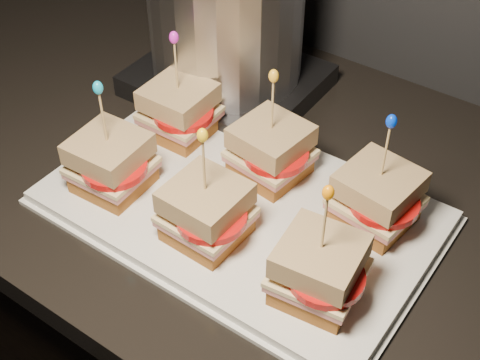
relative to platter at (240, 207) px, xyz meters
The scene contains 46 objects.
granite_slab 0.28m from the platter, 16.79° to the left, with size 2.62×0.64×0.04m, color black.
platter is the anchor object (origin of this frame).
platter_rim 0.01m from the platter, ahead, with size 0.47×0.30×0.01m, color silver.
sandwich_0_bread_bot 0.16m from the platter, 155.71° to the left, with size 0.08×0.08×0.02m, color brown.
sandwich_0_ham 0.17m from the platter, 155.71° to the left, with size 0.09×0.09×0.01m, color #B65C56.
sandwich_0_cheese 0.17m from the platter, 155.71° to the left, with size 0.09×0.09×0.01m, color beige.
sandwich_0_tomato 0.16m from the platter, 155.91° to the left, with size 0.08×0.08×0.01m, color red.
sandwich_0_bread_top 0.18m from the platter, 155.71° to the left, with size 0.08×0.08×0.03m, color #623114.
sandwich_0_pick 0.20m from the platter, 155.71° to the left, with size 0.00×0.00×0.09m, color tan.
sandwich_0_frill 0.23m from the platter, 155.71° to the left, with size 0.01×0.01×0.02m, color #CC1FBC.
sandwich_1_bread_bot 0.07m from the platter, 90.00° to the left, with size 0.08×0.08×0.02m, color brown.
sandwich_1_ham 0.08m from the platter, 90.00° to the left, with size 0.09×0.09×0.01m, color #B65C56.
sandwich_1_cheese 0.08m from the platter, 90.00° to the left, with size 0.09×0.09×0.01m, color beige.
sandwich_1_tomato 0.08m from the platter, 78.81° to the left, with size 0.08×0.08×0.01m, color red.
sandwich_1_bread_top 0.10m from the platter, 90.00° to the left, with size 0.08×0.08×0.03m, color #623114.
sandwich_1_pick 0.13m from the platter, 90.00° to the left, with size 0.00×0.00×0.09m, color tan.
sandwich_1_frill 0.17m from the platter, 90.00° to the left, with size 0.01×0.01×0.02m, color gold.
sandwich_2_bread_bot 0.16m from the platter, 24.29° to the left, with size 0.08×0.08×0.02m, color brown.
sandwich_2_ham 0.17m from the platter, 24.29° to the left, with size 0.09×0.09×0.01m, color #B65C56.
sandwich_2_cheese 0.17m from the platter, 24.29° to the left, with size 0.09×0.09×0.01m, color beige.
sandwich_2_tomato 0.18m from the platter, 20.80° to the left, with size 0.08×0.08×0.01m, color red.
sandwich_2_bread_top 0.18m from the platter, 24.29° to the left, with size 0.08×0.08×0.03m, color #623114.
sandwich_2_pick 0.20m from the platter, 24.29° to the left, with size 0.00×0.00×0.09m, color tan.
sandwich_2_frill 0.23m from the platter, 24.29° to the left, with size 0.01×0.01×0.02m, color #0330D8.
sandwich_3_bread_bot 0.16m from the platter, 155.71° to the right, with size 0.08×0.08×0.02m, color brown.
sandwich_3_ham 0.17m from the platter, 155.71° to the right, with size 0.09×0.09×0.01m, color #B65C56.
sandwich_3_cheese 0.17m from the platter, 155.71° to the right, with size 0.09×0.09×0.01m, color beige.
sandwich_3_tomato 0.16m from the platter, 151.83° to the right, with size 0.08×0.08×0.01m, color red.
sandwich_3_bread_top 0.18m from the platter, 155.71° to the right, with size 0.08×0.08×0.03m, color #623114.
sandwich_3_pick 0.20m from the platter, 155.71° to the right, with size 0.00×0.00×0.09m, color tan.
sandwich_3_frill 0.23m from the platter, 155.71° to the right, with size 0.01×0.01×0.02m, color #0F95BD.
sandwich_4_bread_bot 0.07m from the platter, 90.00° to the right, with size 0.08×0.08×0.02m, color brown.
sandwich_4_ham 0.08m from the platter, 90.00° to the right, with size 0.09×0.09×0.01m, color #B65C56.
sandwich_4_cheese 0.08m from the platter, 90.00° to the right, with size 0.09×0.09×0.01m, color beige.
sandwich_4_tomato 0.09m from the platter, 80.62° to the right, with size 0.08×0.08×0.01m, color red.
sandwich_4_bread_top 0.10m from the platter, 90.00° to the right, with size 0.08×0.08×0.03m, color #623114.
sandwich_4_pick 0.13m from the platter, 90.00° to the right, with size 0.00×0.00×0.09m, color tan.
sandwich_4_frill 0.17m from the platter, 90.00° to the right, with size 0.01×0.01×0.02m, color yellow.
sandwich_5_bread_bot 0.16m from the platter, 24.29° to the right, with size 0.08×0.08×0.02m, color brown.
sandwich_5_ham 0.17m from the platter, 24.29° to the right, with size 0.09×0.09×0.01m, color #B65C56.
sandwich_5_cheese 0.17m from the platter, 24.29° to the right, with size 0.09×0.09×0.01m, color beige.
sandwich_5_tomato 0.18m from the platter, 24.47° to the right, with size 0.08×0.08×0.01m, color red.
sandwich_5_bread_top 0.18m from the platter, 24.29° to the right, with size 0.08×0.08×0.03m, color #623114.
sandwich_5_pick 0.20m from the platter, 24.29° to the right, with size 0.00×0.00×0.09m, color tan.
sandwich_5_frill 0.23m from the platter, 24.29° to the right, with size 0.01×0.01×0.02m, color orange.
appliance_base 0.27m from the platter, 129.42° to the left, with size 0.27×0.22×0.03m, color #262628.
Camera 1 is at (-0.01, 1.13, 1.49)m, focal length 50.00 mm.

